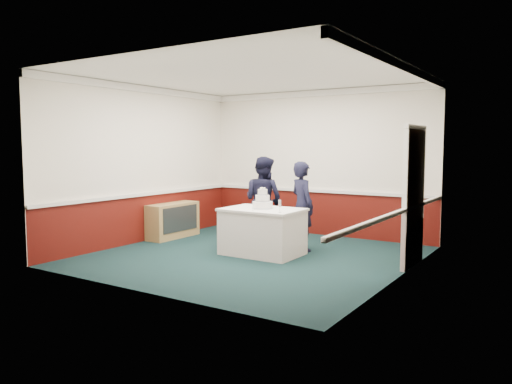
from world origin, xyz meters
The scene contains 9 objects.
ground centered at (0.00, 0.00, 0.00)m, with size 5.00×5.00×0.00m, color #14312D.
room_shell centered at (0.08, 0.61, 1.97)m, with size 5.00×5.00×3.00m.
sideboard centered at (-2.28, 0.56, 0.35)m, with size 0.41×1.20×0.70m.
cake_table centered at (0.08, 0.20, 0.40)m, with size 1.32×0.92×0.79m.
wedding_cake centered at (0.08, 0.20, 0.90)m, with size 0.35×0.35×0.36m.
cake_knife centered at (0.05, 0.00, 0.79)m, with size 0.01×0.22×0.01m, color silver.
champagne_flute centered at (0.58, -0.08, 0.93)m, with size 0.05×0.05×0.21m.
person_man centered at (-0.41, 1.02, 0.83)m, with size 0.80×0.63×1.65m, color black.
person_woman centered at (0.49, 0.87, 0.79)m, with size 0.58×0.38×1.58m, color black.
Camera 1 is at (4.54, -6.93, 1.85)m, focal length 35.00 mm.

